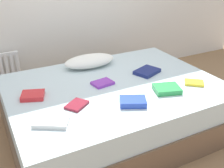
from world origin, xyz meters
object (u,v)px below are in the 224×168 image
(bed, at_px, (114,107))
(textbook_navy, at_px, (147,72))
(textbook_blue, at_px, (133,102))
(textbook_purple, at_px, (103,83))
(textbook_red, at_px, (33,95))
(pillow, at_px, (90,61))
(textbook_yellow, at_px, (194,83))
(textbook_green, at_px, (167,89))
(textbook_white, at_px, (51,122))
(textbook_maroon, at_px, (77,105))

(bed, distance_m, textbook_navy, 0.50)
(textbook_navy, xyz_separation_m, textbook_blue, (-0.46, -0.48, 0.01))
(textbook_purple, height_order, textbook_red, textbook_red)
(bed, xyz_separation_m, textbook_purple, (-0.10, 0.05, 0.27))
(bed, bearing_deg, pillow, 93.27)
(pillow, height_order, textbook_red, pillow)
(bed, bearing_deg, textbook_blue, -96.20)
(textbook_purple, relative_size, textbook_yellow, 1.09)
(textbook_navy, distance_m, textbook_green, 0.42)
(textbook_green, height_order, textbook_white, textbook_green)
(pillow, xyz_separation_m, textbook_green, (0.38, -0.86, -0.04))
(textbook_white, bearing_deg, textbook_maroon, 61.29)
(pillow, relative_size, textbook_purple, 2.97)
(pillow, height_order, textbook_white, pillow)
(pillow, distance_m, textbook_white, 1.12)
(textbook_navy, height_order, textbook_yellow, textbook_navy)
(textbook_maroon, bearing_deg, textbook_blue, -59.73)
(textbook_blue, xyz_separation_m, textbook_yellow, (0.72, 0.06, -0.01))
(textbook_maroon, height_order, textbook_yellow, textbook_yellow)
(textbook_purple, distance_m, textbook_green, 0.60)
(textbook_red, bearing_deg, textbook_blue, -14.99)
(bed, distance_m, textbook_white, 0.85)
(textbook_navy, height_order, textbook_green, textbook_green)
(pillow, bearing_deg, textbook_navy, -44.66)
(pillow, height_order, textbook_yellow, pillow)
(textbook_purple, xyz_separation_m, textbook_red, (-0.64, 0.04, 0.01))
(textbook_green, height_order, textbook_red, textbook_green)
(textbook_purple, xyz_separation_m, textbook_white, (-0.61, -0.41, 0.00))
(pillow, bearing_deg, textbook_white, -127.76)
(textbook_navy, relative_size, textbook_white, 1.00)
(textbook_maroon, relative_size, textbook_red, 0.94)
(bed, height_order, textbook_purple, textbook_purple)
(textbook_green, bearing_deg, textbook_purple, 156.85)
(textbook_navy, xyz_separation_m, textbook_green, (-0.07, -0.42, 0.00))
(textbook_green, bearing_deg, textbook_yellow, 18.05)
(textbook_blue, relative_size, textbook_green, 0.95)
(bed, xyz_separation_m, textbook_white, (-0.71, -0.37, 0.27))
(textbook_purple, height_order, textbook_green, textbook_green)
(textbook_purple, bearing_deg, bed, -34.44)
(textbook_maroon, bearing_deg, pillow, 24.14)
(pillow, relative_size, textbook_green, 2.52)
(textbook_yellow, bearing_deg, textbook_purple, -167.32)
(textbook_navy, distance_m, textbook_red, 1.16)
(bed, xyz_separation_m, textbook_maroon, (-0.46, -0.21, 0.26))
(textbook_yellow, distance_m, textbook_white, 1.39)
(pillow, distance_m, textbook_purple, 0.48)
(textbook_navy, bearing_deg, textbook_purple, 161.19)
(textbook_blue, relative_size, textbook_purple, 1.13)
(textbook_maroon, bearing_deg, textbook_green, -44.45)
(bed, bearing_deg, textbook_navy, 10.03)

